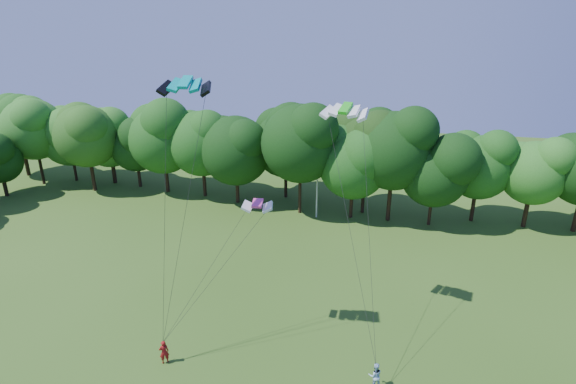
# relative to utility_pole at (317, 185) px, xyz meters

# --- Properties ---
(utility_pole) EXTENTS (1.51, 0.42, 7.64)m
(utility_pole) POSITION_rel_utility_pole_xyz_m (0.00, 0.00, 0.00)
(utility_pole) COLOR #BBBCB2
(utility_pole) RESTS_ON ground
(kite_flyer_left) EXTENTS (0.76, 0.72, 1.74)m
(kite_flyer_left) POSITION_rel_utility_pole_xyz_m (-6.20, -25.98, -3.07)
(kite_flyer_left) COLOR maroon
(kite_flyer_left) RESTS_ON ground
(kite_flyer_right) EXTENTS (0.98, 0.83, 1.75)m
(kite_flyer_right) POSITION_rel_utility_pole_xyz_m (7.56, -25.17, -3.07)
(kite_flyer_right) COLOR #A8CCE9
(kite_flyer_right) RESTS_ON ground
(kite_teal) EXTENTS (3.05, 1.58, 0.66)m
(kite_teal) POSITION_rel_utility_pole_xyz_m (-4.36, -23.36, 14.19)
(kite_teal) COLOR #049291
(kite_teal) RESTS_ON ground
(kite_green) EXTENTS (3.32, 2.06, 0.64)m
(kite_green) POSITION_rel_utility_pole_xyz_m (4.36, -17.84, 12.07)
(kite_green) COLOR green
(kite_green) RESTS_ON ground
(kite_pink) EXTENTS (2.17, 1.24, 0.35)m
(kite_pink) POSITION_rel_utility_pole_xyz_m (-0.94, -21.05, 6.07)
(kite_pink) COLOR #E43F96
(kite_pink) RESTS_ON ground
(tree_back_west) EXTENTS (8.88, 8.88, 12.92)m
(tree_back_west) POSITION_rel_utility_pole_xyz_m (-30.75, 2.47, 4.12)
(tree_back_west) COLOR #341E14
(tree_back_west) RESTS_ON ground
(tree_back_center) EXTENTS (8.95, 8.95, 13.02)m
(tree_back_center) POSITION_rel_utility_pole_xyz_m (5.18, 2.55, 4.19)
(tree_back_center) COLOR black
(tree_back_center) RESTS_ON ground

